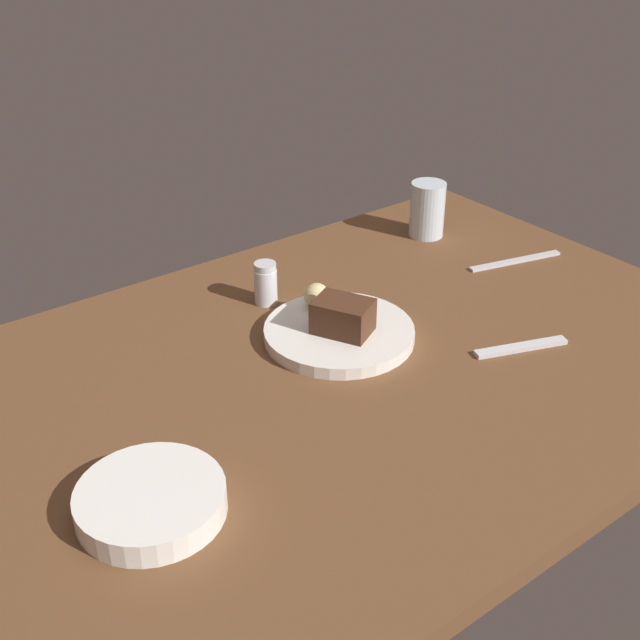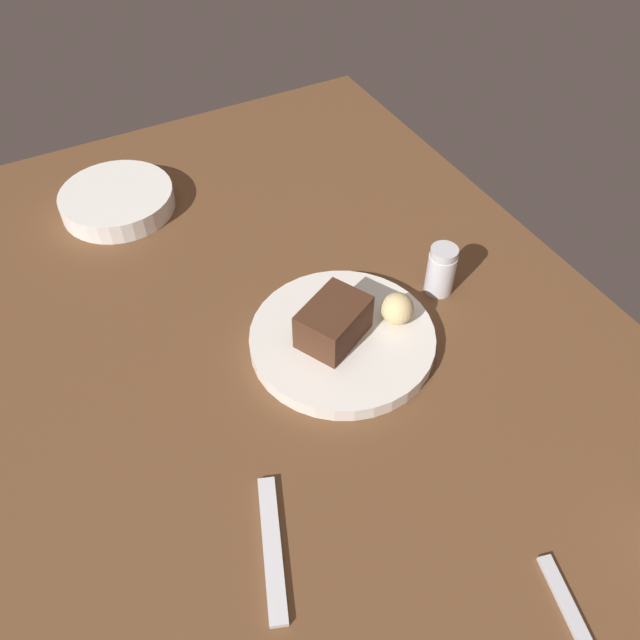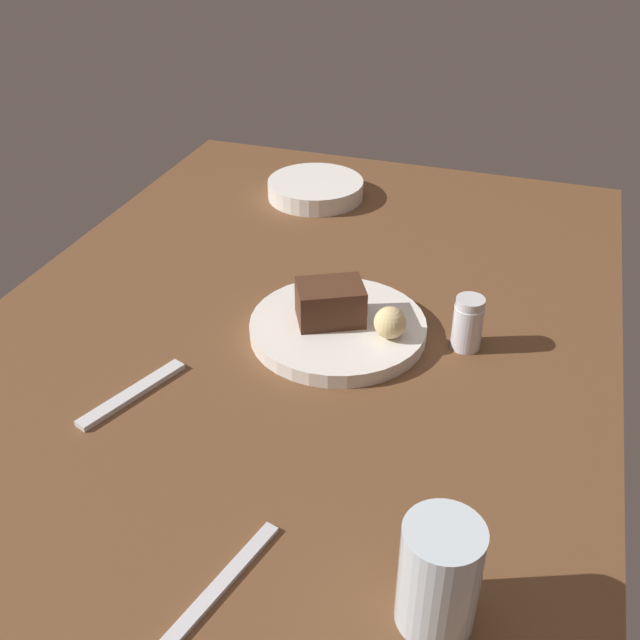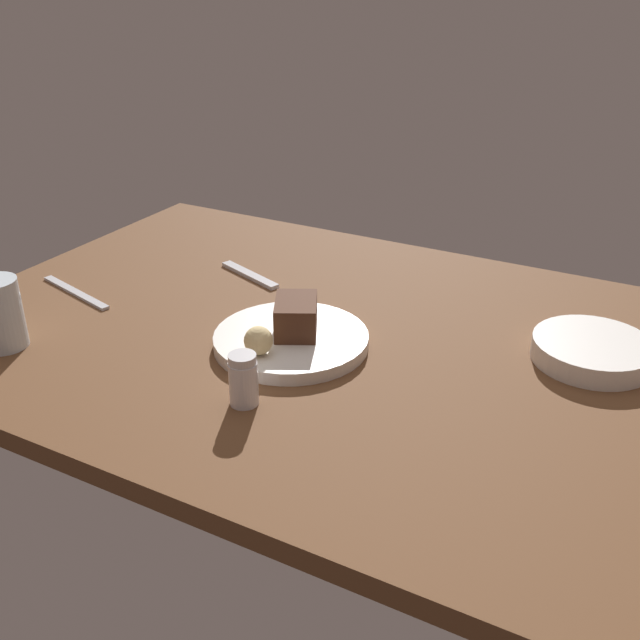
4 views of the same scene
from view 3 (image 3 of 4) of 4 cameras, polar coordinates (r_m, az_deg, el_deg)
The scene contains 9 objects.
dining_table at distance 102.12cm, azimuth -1.70°, elevation -0.71°, with size 120.00×84.00×3.00cm, color brown.
dessert_plate at distance 97.98cm, azimuth 1.38°, elevation -0.61°, with size 23.25×23.25×1.95cm, color white.
chocolate_cake_slice at distance 96.51cm, azimuth 0.79°, elevation 1.34°, with size 8.55×6.12×5.16cm, color #472819.
bread_roll at distance 93.92cm, azimuth 5.39°, elevation -0.20°, with size 4.14×4.14×4.14cm, color #DBC184.
salt_shaker at distance 96.00cm, azimuth 11.24°, elevation -0.26°, with size 3.84×3.84×7.25cm.
water_glass at distance 64.47cm, azimuth 9.11°, elevation -18.77°, with size 6.74×6.74×10.74cm, color silver.
side_bowl at distance 136.17cm, azimuth -0.35°, elevation 10.01°, with size 17.19×17.19×3.18cm, color white.
dessert_spoon at distance 90.72cm, azimuth -14.17°, elevation -5.49°, with size 15.00×1.80×0.70cm, color silver.
butter_knife at distance 69.46cm, azimuth -8.55°, elevation -20.34°, with size 19.00×1.40×0.50cm, color silver.
Camera 3 is at (79.08, 29.56, 58.96)cm, focal length 41.79 mm.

